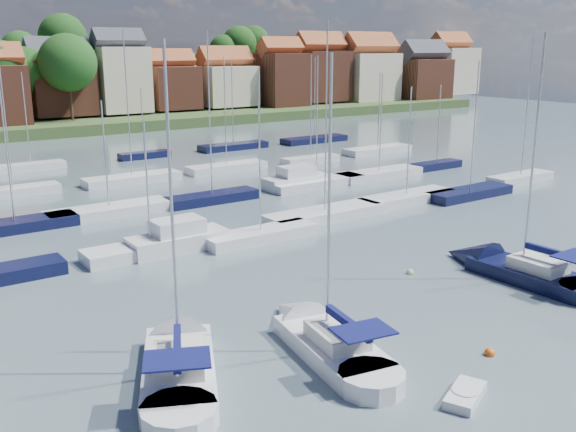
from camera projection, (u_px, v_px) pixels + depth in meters
ground at (139, 190)px, 63.73m from camera, size 260.00×260.00×0.00m
sailboat_left at (179, 357)px, 28.66m from camera, size 7.55×11.47×15.34m
sailboat_centre at (319, 337)px, 30.59m from camera, size 4.71×11.16×14.75m
sailboat_navy at (510, 269)px, 39.96m from camera, size 3.25×11.49×15.85m
tender at (465, 395)px, 25.80m from camera, size 2.70×2.04×0.53m
buoy_c at (391, 375)px, 27.78m from camera, size 0.49×0.49×0.49m
buoy_d at (489, 355)px, 29.61m from camera, size 0.50×0.50×0.50m
buoy_e at (410, 274)px, 40.20m from camera, size 0.44×0.44×0.44m
marina_field at (178, 192)px, 60.83m from camera, size 79.62×41.41×15.93m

